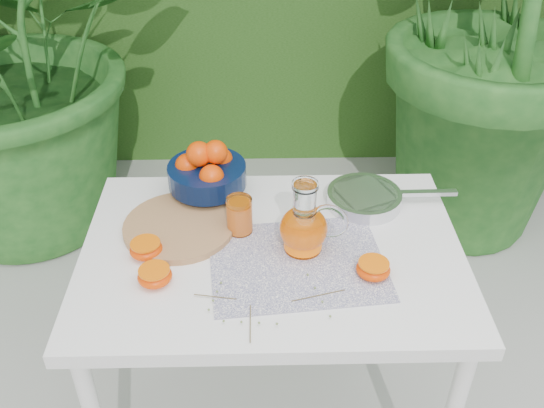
{
  "coord_description": "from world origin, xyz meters",
  "views": [
    {
      "loc": [
        0.04,
        -1.3,
        1.77
      ],
      "look_at": [
        0.07,
        -0.06,
        0.88
      ],
      "focal_mm": 40.0,
      "sensor_mm": 36.0,
      "label": 1
    }
  ],
  "objects_px": {
    "saute_pan": "(365,198)",
    "juice_pitcher": "(305,227)",
    "white_table": "(272,272)",
    "cutting_board": "(179,226)",
    "fruit_bowl": "(207,170)"
  },
  "relations": [
    {
      "from": "fruit_bowl",
      "to": "saute_pan",
      "type": "height_order",
      "value": "fruit_bowl"
    },
    {
      "from": "fruit_bowl",
      "to": "white_table",
      "type": "bearing_deg",
      "value": -54.43
    },
    {
      "from": "fruit_bowl",
      "to": "saute_pan",
      "type": "relative_size",
      "value": 0.77
    },
    {
      "from": "cutting_board",
      "to": "fruit_bowl",
      "type": "relative_size",
      "value": 1.06
    },
    {
      "from": "white_table",
      "to": "fruit_bowl",
      "type": "distance_m",
      "value": 0.36
    },
    {
      "from": "saute_pan",
      "to": "juice_pitcher",
      "type": "bearing_deg",
      "value": -133.48
    },
    {
      "from": "saute_pan",
      "to": "white_table",
      "type": "bearing_deg",
      "value": -144.28
    },
    {
      "from": "fruit_bowl",
      "to": "juice_pitcher",
      "type": "height_order",
      "value": "juice_pitcher"
    },
    {
      "from": "fruit_bowl",
      "to": "saute_pan",
      "type": "bearing_deg",
      "value": -7.6
    },
    {
      "from": "white_table",
      "to": "fruit_bowl",
      "type": "bearing_deg",
      "value": 125.57
    },
    {
      "from": "white_table",
      "to": "saute_pan",
      "type": "bearing_deg",
      "value": 35.72
    },
    {
      "from": "cutting_board",
      "to": "saute_pan",
      "type": "distance_m",
      "value": 0.53
    },
    {
      "from": "fruit_bowl",
      "to": "juice_pitcher",
      "type": "relative_size",
      "value": 1.41
    },
    {
      "from": "white_table",
      "to": "juice_pitcher",
      "type": "bearing_deg",
      "value": -2.92
    },
    {
      "from": "juice_pitcher",
      "to": "saute_pan",
      "type": "relative_size",
      "value": 0.54
    }
  ]
}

